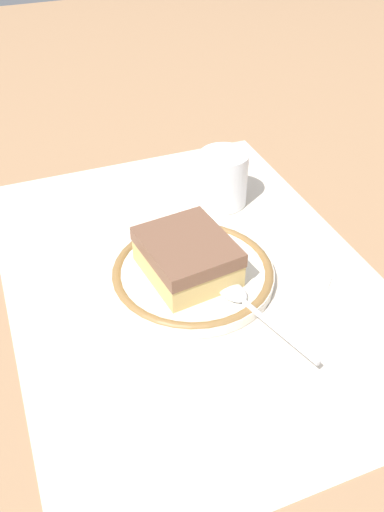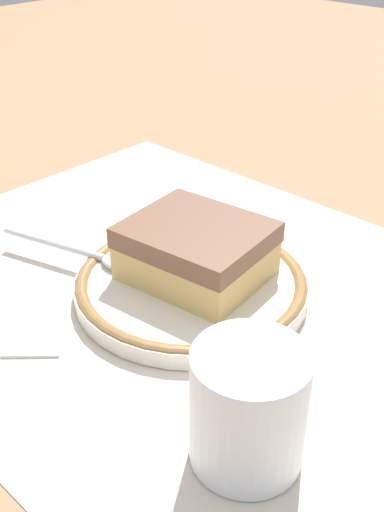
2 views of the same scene
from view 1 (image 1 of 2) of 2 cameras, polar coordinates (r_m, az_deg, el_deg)
The scene contains 8 objects.
ground_plane at distance 0.60m, azimuth -0.19°, elevation -2.06°, with size 2.40×2.40×0.00m, color #9E7551.
placemat at distance 0.60m, azimuth -0.19°, elevation -2.00°, with size 0.53×0.39×0.00m, color beige.
plate at distance 0.59m, azimuth 0.00°, elevation -1.86°, with size 0.18×0.18×0.02m.
cake_slice at distance 0.57m, azimuth -0.52°, elevation -0.07°, with size 0.11×0.10×0.04m.
spoon at distance 0.55m, azimuth 5.59°, elevation -4.82°, with size 0.14×0.05×0.01m.
cup at distance 0.70m, azimuth 3.30°, elevation 7.88°, with size 0.06×0.06×0.07m.
napkin at distance 0.50m, azimuth -5.86°, elevation -12.70°, with size 0.11×0.11×0.00m, color white.
sugar_packet at distance 0.61m, azimuth 12.16°, elevation -1.79°, with size 0.05×0.03×0.01m, color white.
Camera 1 is at (-0.42, 0.16, 0.40)m, focal length 38.02 mm.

